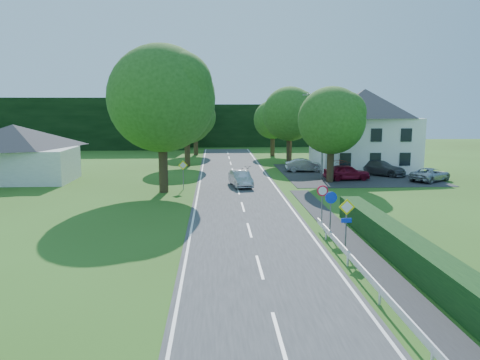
{
  "coord_description": "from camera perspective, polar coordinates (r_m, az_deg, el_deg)",
  "views": [
    {
      "loc": [
        -1.9,
        -13.23,
        6.96
      ],
      "look_at": [
        -0.26,
        16.86,
        2.09
      ],
      "focal_mm": 35.0,
      "sensor_mm": 36.0,
      "label": 1
    }
  ],
  "objects": [
    {
      "name": "road",
      "position": [
        34.0,
        0.14,
        -2.6
      ],
      "size": [
        7.0,
        80.0,
        0.04
      ],
      "primitive_type": "cube",
      "color": "#353537",
      "rests_on": "ground"
    },
    {
      "name": "guardrail",
      "position": [
        15.05,
        20.72,
        -17.53
      ],
      "size": [
        0.12,
        26.0,
        0.69
      ],
      "primitive_type": null,
      "color": "silver",
      "rests_on": "ground"
    },
    {
      "name": "tree_right_mid",
      "position": [
        42.61,
        11.06,
        5.42
      ],
      "size": [
        7.0,
        7.0,
        8.58
      ],
      "primitive_type": null,
      "color": "#254F17",
      "rests_on": "ground"
    },
    {
      "name": "treeline_left",
      "position": [
        79.68,
        -22.39,
        6.37
      ],
      "size": [
        44.0,
        6.0,
        8.0
      ],
      "primitive_type": "cube",
      "color": "black",
      "rests_on": "ground"
    },
    {
      "name": "house_white",
      "position": [
        51.8,
        14.84,
        6.05
      ],
      "size": [
        10.6,
        8.4,
        8.6
      ],
      "color": "white",
      "rests_on": "ground"
    },
    {
      "name": "line_edge_right",
      "position": [
        34.33,
        5.57,
        -2.49
      ],
      "size": [
        0.12,
        80.0,
        0.01
      ],
      "primitive_type": "cube",
      "color": "white",
      "rests_on": "road"
    },
    {
      "name": "parked_car_silver_b",
      "position": [
        46.14,
        22.21,
        0.63
      ],
      "size": [
        4.75,
        4.15,
        1.22
      ],
      "primitive_type": "imported",
      "rotation": [
        0.0,
        0.0,
        2.18
      ],
      "color": "#B1B2B9",
      "rests_on": "parking_pad"
    },
    {
      "name": "treeline_right",
      "position": [
        79.92,
        4.02,
        6.68
      ],
      "size": [
        30.0,
        5.0,
        7.0
      ],
      "primitive_type": "cube",
      "color": "black",
      "rests_on": "ground"
    },
    {
      "name": "tree_left_far",
      "position": [
        53.39,
        -6.49,
        6.25
      ],
      "size": [
        7.0,
        7.0,
        8.58
      ],
      "primitive_type": null,
      "color": "#254F17",
      "rests_on": "ground"
    },
    {
      "name": "parked_car_red",
      "position": [
        44.5,
        12.88,
        0.94
      ],
      "size": [
        4.34,
        2.0,
        1.44
      ],
      "primitive_type": "imported",
      "rotation": [
        0.0,
        0.0,
        1.64
      ],
      "color": "maroon",
      "rests_on": "parking_pad"
    },
    {
      "name": "tree_right_far",
      "position": [
        56.0,
        6.06,
        6.66
      ],
      "size": [
        7.4,
        7.4,
        9.09
      ],
      "primitive_type": null,
      "color": "#254F17",
      "rests_on": "ground"
    },
    {
      "name": "parasol",
      "position": [
        45.42,
        12.05,
        1.37
      ],
      "size": [
        2.1,
        2.13,
        1.81
      ],
      "primitive_type": "imported",
      "rotation": [
        0.0,
        0.0,
        0.07
      ],
      "color": "#A61C0D",
      "rests_on": "parking_pad"
    },
    {
      "name": "sign_speed_limit",
      "position": [
        27.42,
        10.01,
        -1.88
      ],
      "size": [
        0.64,
        0.11,
        2.37
      ],
      "color": "slate",
      "rests_on": "ground"
    },
    {
      "name": "streetlight",
      "position": [
        44.43,
        9.89,
        5.82
      ],
      "size": [
        2.03,
        0.18,
        8.0
      ],
      "color": "slate",
      "rests_on": "ground"
    },
    {
      "name": "sign_priority_left",
      "position": [
        38.66,
        -6.96,
        1.32
      ],
      "size": [
        0.78,
        0.09,
        2.44
      ],
      "color": "slate",
      "rests_on": "ground"
    },
    {
      "name": "motorcycle",
      "position": [
        45.29,
        0.65,
        1.09
      ],
      "size": [
        1.4,
        2.22,
        1.1
      ],
      "primitive_type": "imported",
      "rotation": [
        0.0,
        0.0,
        0.35
      ],
      "color": "black",
      "rests_on": "road"
    },
    {
      "name": "line_centre",
      "position": [
        34.0,
        0.14,
        -2.56
      ],
      "size": [
        0.12,
        80.0,
        0.01
      ],
      "primitive_type": null,
      "color": "white",
      "rests_on": "road"
    },
    {
      "name": "moving_car",
      "position": [
        39.9,
        0.07,
        0.17
      ],
      "size": [
        2.03,
        4.26,
        1.35
      ],
      "primitive_type": "imported",
      "rotation": [
        0.0,
        0.0,
        0.15
      ],
      "color": "#B4B3B8",
      "rests_on": "road"
    },
    {
      "name": "sign_roundabout",
      "position": [
        25.55,
        11.01,
        -2.94
      ],
      "size": [
        0.64,
        0.08,
        2.37
      ],
      "color": "slate",
      "rests_on": "ground"
    },
    {
      "name": "tree_right_back",
      "position": [
        63.8,
        4.01,
        6.3
      ],
      "size": [
        6.2,
        6.2,
        7.56
      ],
      "primitive_type": null,
      "color": "#254F17",
      "rests_on": "ground"
    },
    {
      "name": "line_edge_left",
      "position": [
        33.97,
        -5.34,
        -2.61
      ],
      "size": [
        0.12,
        80.0,
        0.01
      ],
      "primitive_type": "cube",
      "color": "white",
      "rests_on": "road"
    },
    {
      "name": "parked_car_silver_a",
      "position": [
        49.24,
        7.9,
        1.79
      ],
      "size": [
        4.12,
        1.67,
        1.33
      ],
      "primitive_type": "imported",
      "rotation": [
        0.0,
        0.0,
        1.51
      ],
      "color": "#9D9DA1",
      "rests_on": "parking_pad"
    },
    {
      "name": "ground",
      "position": [
        15.07,
        4.72,
        -18.37
      ],
      "size": [
        160.0,
        160.0,
        0.0
      ],
      "primitive_type": "plane",
      "color": "#315117",
      "rests_on": "ground"
    },
    {
      "name": "tree_main",
      "position": [
        37.47,
        -9.48,
        7.31
      ],
      "size": [
        9.4,
        9.4,
        11.64
      ],
      "primitive_type": null,
      "color": "#254F17",
      "rests_on": "ground"
    },
    {
      "name": "parked_car_grey",
      "position": [
        48.36,
        16.69,
        1.45
      ],
      "size": [
        5.15,
        4.93,
        1.47
      ],
      "primitive_type": "imported",
      "rotation": [
        0.0,
        0.0,
        0.84
      ],
      "color": "#4A4B4F",
      "rests_on": "parking_pad"
    },
    {
      "name": "footpath",
      "position": [
        18.09,
        20.03,
        -13.97
      ],
      "size": [
        1.5,
        44.0,
        0.04
      ],
      "primitive_type": "cube",
      "color": "#272729",
      "rests_on": "ground"
    },
    {
      "name": "tree_left_back",
      "position": [
        65.35,
        -5.44,
        6.57
      ],
      "size": [
        6.6,
        6.6,
        8.07
      ],
      "primitive_type": null,
      "color": "#254F17",
      "rests_on": "ground"
    },
    {
      "name": "bungalow_left",
      "position": [
        47.06,
        -25.77,
        3.09
      ],
      "size": [
        11.0,
        6.5,
        5.2
      ],
      "color": "beige",
      "rests_on": "ground"
    },
    {
      "name": "sign_priority_right",
      "position": [
        22.69,
        12.85,
        -4.21
      ],
      "size": [
        0.78,
        0.09,
        2.59
      ],
      "color": "slate",
      "rests_on": "ground"
    },
    {
      "name": "parking_pad",
      "position": [
        48.77,
        13.47,
        0.74
      ],
      "size": [
        14.0,
        16.0,
        0.04
      ],
      "primitive_type": "cube",
      "color": "#272729",
      "rests_on": "ground"
    }
  ]
}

